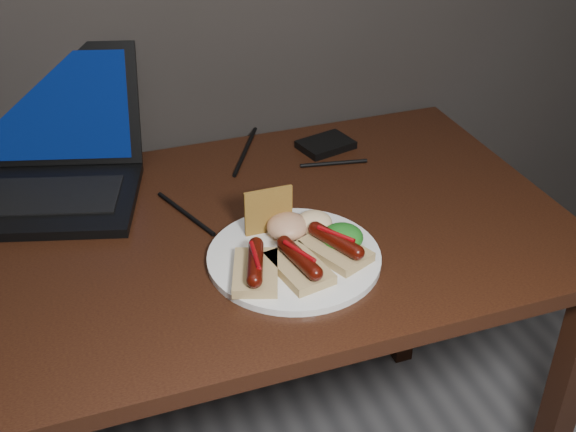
{
  "coord_description": "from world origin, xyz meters",
  "views": [
    {
      "loc": [
        -0.17,
        0.34,
        1.46
      ],
      "look_at": [
        0.17,
        1.29,
        0.82
      ],
      "focal_mm": 45.0,
      "sensor_mm": 36.0,
      "label": 1
    }
  ],
  "objects": [
    {
      "name": "salsa_mound",
      "position": [
        0.18,
        1.31,
        0.78
      ],
      "size": [
        0.07,
        0.07,
        0.04
      ],
      "primitive_type": "ellipsoid",
      "color": "maroon",
      "rests_on": "plate"
    },
    {
      "name": "desk_cables",
      "position": [
        0.0,
        1.54,
        0.75
      ],
      "size": [
        0.95,
        0.39,
        0.01
      ],
      "color": "black",
      "rests_on": "desk"
    },
    {
      "name": "hard_drive",
      "position": [
        0.37,
        1.62,
        0.76
      ],
      "size": [
        0.13,
        0.1,
        0.02
      ],
      "primitive_type": "cube",
      "rotation": [
        0.0,
        0.0,
        0.24
      ],
      "color": "black",
      "rests_on": "desk"
    },
    {
      "name": "crispbread",
      "position": [
        0.15,
        1.34,
        0.8
      ],
      "size": [
        0.09,
        0.01,
        0.08
      ],
      "primitive_type": "cube",
      "color": "#AD852F",
      "rests_on": "plate"
    },
    {
      "name": "desk",
      "position": [
        0.0,
        1.38,
        0.66
      ],
      "size": [
        1.4,
        0.7,
        0.75
      ],
      "color": "#351A0D",
      "rests_on": "ground"
    },
    {
      "name": "laptop",
      "position": [
        -0.23,
        1.65,
        0.8
      ],
      "size": [
        0.48,
        0.43,
        0.25
      ],
      "color": "black",
      "rests_on": "desk"
    },
    {
      "name": "bread_sausage_right",
      "position": [
        0.23,
        1.24,
        0.78
      ],
      "size": [
        0.11,
        0.13,
        0.04
      ],
      "color": "tan",
      "rests_on": "plate"
    },
    {
      "name": "plate",
      "position": [
        0.17,
        1.26,
        0.76
      ],
      "size": [
        0.36,
        0.36,
        0.01
      ],
      "primitive_type": "cylinder",
      "rotation": [
        0.0,
        0.0,
        0.29
      ],
      "color": "white",
      "rests_on": "desk"
    },
    {
      "name": "coleslaw_mound",
      "position": [
        0.22,
        1.31,
        0.78
      ],
      "size": [
        0.06,
        0.06,
        0.04
      ],
      "primitive_type": "ellipsoid",
      "color": "silver",
      "rests_on": "plate"
    },
    {
      "name": "bread_sausage_left",
      "position": [
        0.09,
        1.22,
        0.78
      ],
      "size": [
        0.1,
        0.13,
        0.04
      ],
      "color": "tan",
      "rests_on": "plate"
    },
    {
      "name": "salad_greens",
      "position": [
        0.25,
        1.25,
        0.78
      ],
      "size": [
        0.07,
        0.07,
        0.04
      ],
      "primitive_type": "ellipsoid",
      "color": "#105314",
      "rests_on": "plate"
    },
    {
      "name": "bread_sausage_center",
      "position": [
        0.16,
        1.21,
        0.78
      ],
      "size": [
        0.09,
        0.13,
        0.04
      ],
      "color": "tan",
      "rests_on": "plate"
    }
  ]
}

